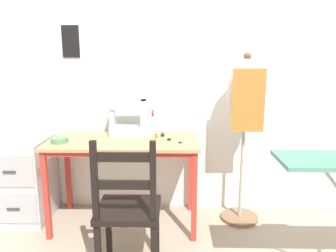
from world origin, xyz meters
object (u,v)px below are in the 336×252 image
at_px(filing_cabinet, 25,179).
at_px(scissors, 183,142).
at_px(thread_spool_near_machine, 156,137).
at_px(thread_spool_far_edge, 169,139).
at_px(wooden_chair, 128,211).
at_px(fabric_bowl, 60,140).
at_px(dress_form, 245,106).
at_px(sewing_machine, 134,119).
at_px(thread_spool_mid_table, 163,135).

bearing_deg(filing_cabinet, scissors, -7.21).
distance_m(scissors, thread_spool_near_machine, 0.24).
bearing_deg(thread_spool_far_edge, wooden_chair, -112.07).
relative_size(fabric_bowl, dress_form, 0.09).
distance_m(thread_spool_far_edge, filing_cabinet, 1.31).
bearing_deg(fabric_bowl, scissors, 1.01).
height_order(sewing_machine, fabric_bowl, sewing_machine).
bearing_deg(dress_form, sewing_machine, 176.30).
bearing_deg(scissors, fabric_bowl, -178.99).
height_order(fabric_bowl, filing_cabinet, fabric_bowl).
distance_m(fabric_bowl, thread_spool_mid_table, 0.82).
bearing_deg(thread_spool_far_edge, dress_form, 11.11).
xyz_separation_m(scissors, dress_form, (0.50, 0.17, 0.27)).
distance_m(sewing_machine, filing_cabinet, 1.08).
xyz_separation_m(sewing_machine, thread_spool_near_machine, (0.20, -0.14, -0.12)).
xyz_separation_m(thread_spool_mid_table, thread_spool_far_edge, (0.06, -0.13, -0.00)).
xyz_separation_m(wooden_chair, filing_cabinet, (-1.00, 0.74, -0.09)).
bearing_deg(filing_cabinet, thread_spool_far_edge, -5.48).
height_order(thread_spool_mid_table, filing_cabinet, thread_spool_mid_table).
xyz_separation_m(sewing_machine, filing_cabinet, (-0.95, -0.06, -0.52)).
xyz_separation_m(sewing_machine, dress_form, (0.92, -0.06, 0.13)).
relative_size(wooden_chair, dress_form, 0.65).
xyz_separation_m(scissors, thread_spool_mid_table, (-0.17, 0.18, 0.02)).
bearing_deg(thread_spool_far_edge, filing_cabinet, 174.52).
xyz_separation_m(sewing_machine, wooden_chair, (0.05, -0.80, -0.44)).
bearing_deg(filing_cabinet, fabric_bowl, -25.72).
relative_size(fabric_bowl, thread_spool_far_edge, 3.66).
xyz_separation_m(thread_spool_near_machine, thread_spool_far_edge, (0.11, -0.04, -0.01)).
bearing_deg(sewing_machine, thread_spool_near_machine, -34.78).
height_order(thread_spool_mid_table, dress_form, dress_form).
height_order(scissors, dress_form, dress_form).
relative_size(scissors, wooden_chair, 0.13).
distance_m(fabric_bowl, filing_cabinet, 0.59).
distance_m(sewing_machine, dress_form, 0.93).
distance_m(thread_spool_near_machine, filing_cabinet, 1.21).
bearing_deg(wooden_chair, scissors, 57.50).
bearing_deg(sewing_machine, fabric_bowl, -155.75).
bearing_deg(thread_spool_far_edge, thread_spool_mid_table, 113.59).
bearing_deg(thread_spool_mid_table, dress_form, -0.93).
xyz_separation_m(scissors, thread_spool_far_edge, (-0.11, 0.05, 0.01)).
xyz_separation_m(fabric_bowl, wooden_chair, (0.61, -0.55, -0.32)).
height_order(thread_spool_far_edge, wooden_chair, wooden_chair).
distance_m(fabric_bowl, wooden_chair, 0.88).
distance_m(sewing_machine, wooden_chair, 0.91).
xyz_separation_m(sewing_machine, scissors, (0.41, -0.23, -0.14)).
bearing_deg(fabric_bowl, dress_form, 7.36).
bearing_deg(thread_spool_far_edge, fabric_bowl, -175.38).
relative_size(sewing_machine, thread_spool_near_machine, 9.08).
height_order(scissors, thread_spool_mid_table, thread_spool_mid_table).
bearing_deg(dress_form, wooden_chair, -139.53).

